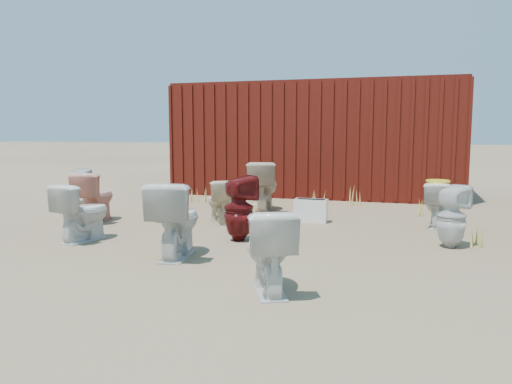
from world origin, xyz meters
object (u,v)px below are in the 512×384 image
(toilet_back_beige_left, at_px, (219,201))
(toilet_back_beige_right, at_px, (264,186))
(toilet_front_a, at_px, (83,212))
(toilet_front_pink, at_px, (95,197))
(toilet_front_maroon, at_px, (239,209))
(toilet_back_e, at_px, (452,217))
(loose_tank, at_px, (311,210))
(toilet_front_e, at_px, (269,250))
(shipping_container, at_px, (318,139))
(toilet_back_yellowlid, at_px, (437,205))
(toilet_front_c, at_px, (176,219))
(toilet_back_a, at_px, (79,193))

(toilet_back_beige_left, relative_size, toilet_back_beige_right, 0.76)
(toilet_front_a, bearing_deg, toilet_front_pink, -50.02)
(toilet_front_a, xyz_separation_m, toilet_front_maroon, (1.87, 0.59, 0.05))
(toilet_front_maroon, distance_m, toilet_back_beige_right, 2.42)
(toilet_front_a, height_order, toilet_back_e, toilet_back_e)
(loose_tank, bearing_deg, toilet_front_e, -83.39)
(shipping_container, height_order, toilet_front_pink, shipping_container)
(toilet_front_pink, distance_m, toilet_back_beige_left, 1.90)
(shipping_container, relative_size, toilet_front_e, 8.20)
(toilet_front_maroon, xyz_separation_m, toilet_back_beige_right, (-0.39, 2.39, 0.02))
(toilet_back_yellowlid, bearing_deg, toilet_front_maroon, 38.70)
(toilet_front_pink, relative_size, toilet_back_beige_left, 1.16)
(toilet_back_beige_left, bearing_deg, toilet_front_c, 63.35)
(toilet_front_pink, height_order, loose_tank, toilet_front_pink)
(toilet_front_a, xyz_separation_m, loose_tank, (2.48, 2.17, -0.19))
(toilet_front_a, xyz_separation_m, toilet_back_e, (4.40, 0.99, 0.01))
(toilet_front_maroon, height_order, loose_tank, toilet_front_maroon)
(toilet_front_a, bearing_deg, toilet_back_beige_right, -105.35)
(toilet_front_maroon, bearing_deg, toilet_front_e, 155.03)
(toilet_front_maroon, xyz_separation_m, toilet_back_e, (2.52, 0.40, -0.04))
(toilet_front_e, bearing_deg, toilet_back_beige_right, -97.60)
(toilet_front_maroon, bearing_deg, toilet_front_pink, 25.14)
(toilet_front_a, height_order, loose_tank, toilet_front_a)
(toilet_front_e, xyz_separation_m, toilet_back_yellowlid, (1.51, 3.55, -0.04))
(toilet_front_a, xyz_separation_m, toilet_back_a, (-1.22, 1.57, 0.02))
(toilet_back_beige_right, relative_size, toilet_back_yellowlid, 1.32)
(toilet_front_c, xyz_separation_m, toilet_back_beige_left, (-0.30, 2.07, -0.09))
(toilet_front_c, distance_m, toilet_back_a, 3.34)
(toilet_front_c, distance_m, toilet_back_beige_left, 2.09)
(shipping_container, bearing_deg, toilet_front_a, -108.17)
(toilet_front_e, relative_size, toilet_back_beige_right, 0.85)
(toilet_front_pink, relative_size, loose_tank, 1.53)
(toilet_back_beige_left, height_order, toilet_back_beige_right, toilet_back_beige_right)
(shipping_container, distance_m, toilet_back_beige_right, 2.95)
(toilet_back_a, bearing_deg, toilet_front_e, 130.68)
(toilet_back_yellowlid, height_order, loose_tank, toilet_back_yellowlid)
(shipping_container, bearing_deg, toilet_back_a, -126.41)
(toilet_front_c, relative_size, toilet_back_a, 1.09)
(toilet_front_e, distance_m, toilet_back_beige_left, 3.33)
(toilet_front_pink, height_order, toilet_front_c, toilet_front_c)
(toilet_front_pink, relative_size, toilet_back_a, 1.00)
(toilet_front_e, bearing_deg, shipping_container, -107.54)
(toilet_front_pink, height_order, toilet_back_yellowlid, toilet_front_pink)
(loose_tank, bearing_deg, toilet_front_c, -109.70)
(toilet_front_c, height_order, toilet_back_beige_left, toilet_front_c)
(toilet_back_e, bearing_deg, toilet_back_beige_left, 25.97)
(shipping_container, bearing_deg, toilet_back_e, -62.63)
(toilet_front_pink, xyz_separation_m, loose_tank, (3.14, 0.97, -0.21))
(toilet_front_a, relative_size, toilet_front_c, 0.87)
(toilet_front_a, relative_size, toilet_front_pink, 0.96)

